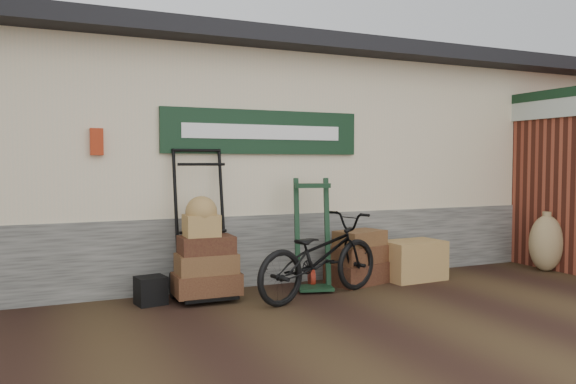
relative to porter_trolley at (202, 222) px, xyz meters
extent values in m
plane|color=black|center=(1.18, -0.68, -0.88)|extent=(80.00, 80.00, 0.00)
cube|color=#4C4C47|center=(1.18, 2.07, -0.43)|extent=(14.00, 3.54, 0.90)
cube|color=beige|center=(1.18, 2.07, 1.07)|extent=(14.00, 3.50, 2.10)
cube|color=black|center=(1.18, 1.92, 2.22)|extent=(14.40, 4.10, 0.20)
cube|color=black|center=(0.88, 0.29, 1.07)|extent=(2.60, 0.06, 0.55)
cube|color=white|center=(0.88, 0.25, 1.07)|extent=(2.10, 0.01, 0.18)
cube|color=#9E260B|center=(-1.12, 0.29, 0.92)|extent=(0.14, 0.10, 0.30)
cube|color=maroon|center=(5.88, 0.52, 0.42)|extent=(1.60, 4.50, 2.60)
cube|color=#194C2D|center=(5.06, -0.48, 1.47)|extent=(0.04, 2.40, 0.28)
cube|color=black|center=(5.06, -0.48, 1.67)|extent=(0.05, 2.50, 0.14)
cube|color=olive|center=(2.85, -0.17, -0.62)|extent=(0.83, 0.57, 0.52)
cube|color=black|center=(-0.61, -0.10, -0.73)|extent=(0.35, 0.32, 0.31)
imported|color=black|center=(1.24, -0.57, -0.34)|extent=(1.18, 1.97, 1.08)
ellipsoid|color=#7E6144|center=(4.96, -0.46, -0.48)|extent=(0.54, 0.46, 0.81)
camera|label=1|loc=(-1.69, -6.32, 0.68)|focal=35.00mm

